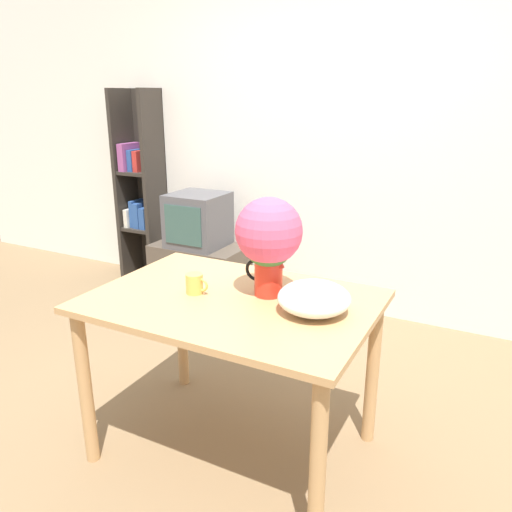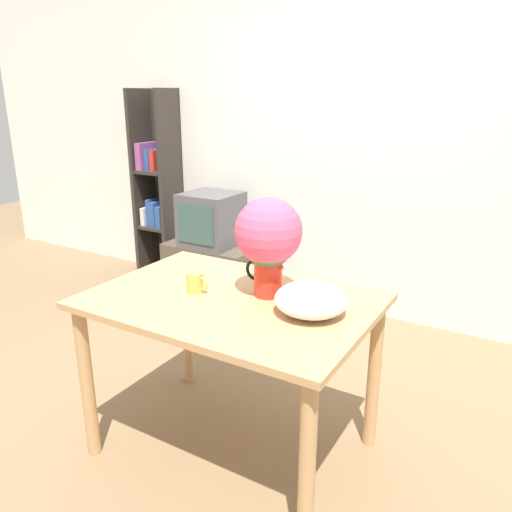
{
  "view_description": "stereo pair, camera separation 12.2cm",
  "coord_description": "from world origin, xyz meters",
  "px_view_note": "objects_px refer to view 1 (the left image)",
  "views": [
    {
      "loc": [
        1.18,
        -1.82,
        1.62
      ],
      "look_at": [
        0.23,
        0.01,
        0.95
      ],
      "focal_mm": 35.0,
      "sensor_mm": 36.0,
      "label": 1
    },
    {
      "loc": [
        1.28,
        -1.76,
        1.62
      ],
      "look_at": [
        0.23,
        0.01,
        0.95
      ],
      "focal_mm": 35.0,
      "sensor_mm": 36.0,
      "label": 2
    }
  ],
  "objects_px": {
    "flower_vase": "(269,238)",
    "white_bowl": "(314,298)",
    "coffee_mug": "(195,284)",
    "tv_set": "(198,220)"
  },
  "relations": [
    {
      "from": "flower_vase",
      "to": "white_bowl",
      "type": "relative_size",
      "value": 1.47
    },
    {
      "from": "flower_vase",
      "to": "coffee_mug",
      "type": "relative_size",
      "value": 4.01
    },
    {
      "from": "flower_vase",
      "to": "tv_set",
      "type": "distance_m",
      "value": 1.86
    },
    {
      "from": "coffee_mug",
      "to": "tv_set",
      "type": "bearing_deg",
      "value": 123.39
    },
    {
      "from": "white_bowl",
      "to": "tv_set",
      "type": "distance_m",
      "value": 2.07
    },
    {
      "from": "coffee_mug",
      "to": "white_bowl",
      "type": "height_order",
      "value": "white_bowl"
    },
    {
      "from": "white_bowl",
      "to": "coffee_mug",
      "type": "bearing_deg",
      "value": -175.03
    },
    {
      "from": "coffee_mug",
      "to": "white_bowl",
      "type": "relative_size",
      "value": 0.37
    },
    {
      "from": "flower_vase",
      "to": "tv_set",
      "type": "xyz_separation_m",
      "value": [
        -1.26,
        1.33,
        -0.35
      ]
    },
    {
      "from": "white_bowl",
      "to": "flower_vase",
      "type": "bearing_deg",
      "value": 160.66
    }
  ]
}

